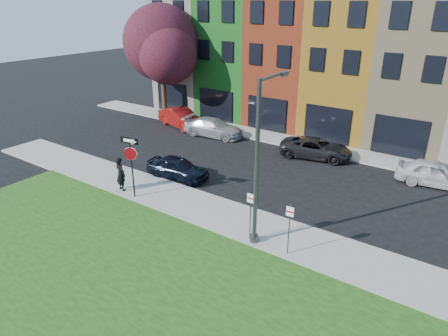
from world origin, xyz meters
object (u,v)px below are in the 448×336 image
Objects in this scene: man at (121,174)px; street_lamp at (259,164)px; sedan_near at (178,168)px; stop_sign at (131,155)px.

street_lamp is (8.65, 0.04, 2.63)m from man.
man is at bearing 151.48° from sedan_near.
street_lamp is at bearing -9.35° from stop_sign.
street_lamp reaches higher than sedan_near.
man is at bearing 159.07° from stop_sign.
stop_sign is 1.76× the size of man.
street_lamp reaches higher than man.
man is at bearing 177.74° from street_lamp.
sedan_near is at bearing -103.42° from man.
sedan_near is at bearing 76.40° from stop_sign.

